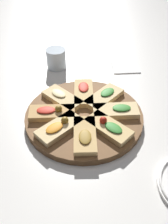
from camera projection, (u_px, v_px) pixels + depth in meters
The scene contains 12 objects.
ground_plane at pixel (84, 119), 0.87m from camera, with size 3.00×3.00×0.00m, color silver.
serving_board at pixel (84, 117), 0.86m from camera, with size 0.39×0.39×0.02m, color brown.
focaccia_slice_0 at pixel (60, 127), 0.79m from camera, with size 0.14×0.16×0.04m.
focaccia_slice_1 at pixel (85, 135), 0.77m from camera, with size 0.10×0.16×0.03m.
focaccia_slice_2 at pixel (108, 127), 0.79m from camera, with size 0.16×0.13×0.04m.
focaccia_slice_3 at pixel (116, 111), 0.85m from camera, with size 0.16×0.10×0.03m.
focaccia_slice_4 at pixel (104, 97), 0.91m from camera, with size 0.13×0.16×0.03m.
focaccia_slice_5 at pixel (84, 92), 0.93m from camera, with size 0.10×0.16×0.03m.
focaccia_slice_6 at pixel (62, 98), 0.90m from camera, with size 0.16×0.13×0.03m.
focaccia_slice_7 at pixel (52, 112), 0.85m from camera, with size 0.16×0.10×0.04m.
water_glass at pixel (56, 59), 1.09m from camera, with size 0.08×0.08×0.08m, color silver.
napkin_stack at pixel (125, 67), 1.11m from camera, with size 0.11×0.10×0.01m, color white.
Camera 1 is at (-0.13, 0.63, 0.59)m, focal length 42.00 mm.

